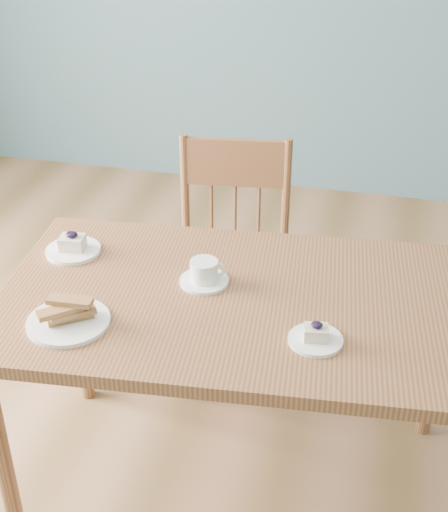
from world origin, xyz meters
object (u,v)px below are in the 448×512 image
(cheesecake_plate_far, at_px, (73,247))
(coffee_cup, at_px, (205,274))
(cheesecake_plate_near, at_px, (316,337))
(biscotti_plate, at_px, (68,317))
(dining_chair, at_px, (231,264))
(dining_table, at_px, (241,319))

(cheesecake_plate_far, relative_size, coffee_cup, 1.19)
(cheesecake_plate_near, height_order, cheesecake_plate_far, cheesecake_plate_far)
(cheesecake_plate_far, bearing_deg, biscotti_plate, -67.73)
(dining_chair, distance_m, coffee_cup, 0.64)
(cheesecake_plate_far, bearing_deg, coffee_cup, -9.00)
(dining_table, xyz_separation_m, cheesecake_plate_far, (-0.58, 0.12, 0.09))
(dining_chair, xyz_separation_m, cheesecake_plate_far, (-0.40, -0.49, 0.29))
(cheesecake_plate_near, xyz_separation_m, coffee_cup, (-0.36, 0.21, 0.02))
(cheesecake_plate_far, relative_size, biscotti_plate, 0.77)
(dining_chair, relative_size, biscotti_plate, 4.16)
(dining_table, relative_size, cheesecake_plate_far, 8.46)
(cheesecake_plate_near, bearing_deg, dining_chair, 118.11)
(coffee_cup, bearing_deg, cheesecake_plate_far, 150.53)
(cheesecake_plate_near, bearing_deg, coffee_cup, 149.78)
(dining_chair, height_order, cheesecake_plate_near, dining_chair)
(dining_table, bearing_deg, cheesecake_plate_near, -39.09)
(dining_chair, relative_size, cheesecake_plate_far, 5.43)
(biscotti_plate, bearing_deg, cheesecake_plate_far, 112.27)
(dining_table, height_order, coffee_cup, coffee_cup)
(dining_chair, bearing_deg, cheesecake_plate_far, -136.95)
(cheesecake_plate_far, distance_m, biscotti_plate, 0.39)
(coffee_cup, xyz_separation_m, biscotti_plate, (-0.31, -0.29, -0.01))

